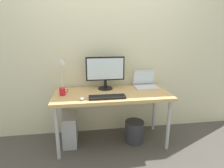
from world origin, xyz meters
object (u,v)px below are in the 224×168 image
at_px(mouse, 82,98).
at_px(wastebasket, 134,131).
at_px(keyboard, 107,97).
at_px(coffee_mug, 62,91).
at_px(desk, 112,98).
at_px(monitor, 105,71).
at_px(desk_lamp, 60,66).
at_px(computer_tower, 70,129).
at_px(laptop, 145,83).

height_order(mouse, wastebasket, mouse).
bearing_deg(keyboard, coffee_mug, 161.50).
xyz_separation_m(desk, wastebasket, (0.31, -0.02, -0.51)).
relative_size(monitor, coffee_mug, 4.79).
relative_size(desk, monitor, 2.87).
distance_m(mouse, wastebasket, 0.93).
bearing_deg(monitor, mouse, -129.61).
bearing_deg(keyboard, desk, 64.90).
bearing_deg(mouse, wastebasket, 14.28).
bearing_deg(mouse, desk_lamp, 124.41).
bearing_deg(wastebasket, mouse, -165.72).
bearing_deg(desk, computer_tower, 174.13).
bearing_deg(desk_lamp, desk, -16.13).
xyz_separation_m(desk, desk_lamp, (-0.65, 0.19, 0.40)).
xyz_separation_m(coffee_mug, computer_tower, (0.06, 0.06, -0.56)).
bearing_deg(wastebasket, coffee_mug, 178.55).
bearing_deg(desk_lamp, wastebasket, -12.34).
bearing_deg(monitor, wastebasket, -29.13).
bearing_deg(wastebasket, desk, 175.94).
bearing_deg(wastebasket, computer_tower, 174.76).
bearing_deg(desk, wastebasket, -4.06).
bearing_deg(wastebasket, desk_lamp, 167.66).
bearing_deg(coffee_mug, computer_tower, 45.66).
relative_size(laptop, mouse, 3.56).
relative_size(desk, wastebasket, 4.99).
bearing_deg(monitor, coffee_mug, -161.67).
bearing_deg(desk, monitor, 109.19).
bearing_deg(keyboard, desk_lamp, 147.00).
distance_m(desk, laptop, 0.56).
bearing_deg(computer_tower, wastebasket, -5.24).
bearing_deg(laptop, desk, -158.38).
bearing_deg(computer_tower, laptop, 7.56).
height_order(desk, coffee_mug, coffee_mug).
relative_size(keyboard, computer_tower, 1.05).
bearing_deg(keyboard, computer_tower, 153.89).
distance_m(laptop, mouse, 0.98).
relative_size(mouse, computer_tower, 0.21).
distance_m(monitor, desk_lamp, 0.59).
bearing_deg(wastebasket, keyboard, -158.24).
bearing_deg(mouse, monitor, 50.39).
bearing_deg(desk_lamp, keyboard, -33.00).
distance_m(mouse, computer_tower, 0.62).
height_order(laptop, wastebasket, laptop).
bearing_deg(coffee_mug, mouse, -39.84).
bearing_deg(keyboard, wastebasket, 21.76).
bearing_deg(coffee_mug, wastebasket, -1.45).
xyz_separation_m(desk, laptop, (0.51, 0.20, 0.12)).
xyz_separation_m(monitor, mouse, (-0.32, -0.39, -0.24)).
xyz_separation_m(monitor, wastebasket, (0.37, -0.21, -0.83)).
distance_m(desk_lamp, coffee_mug, 0.34).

